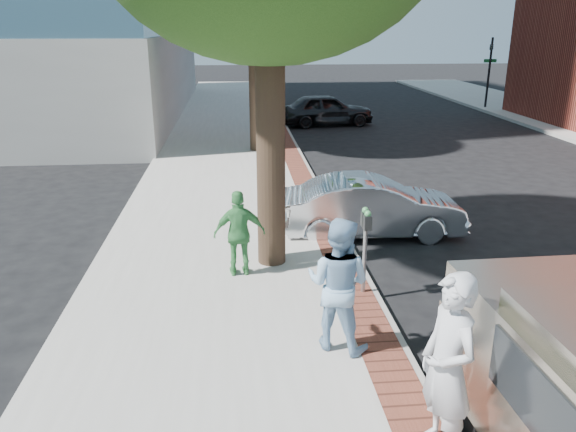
{
  "coord_description": "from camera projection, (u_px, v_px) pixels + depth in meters",
  "views": [
    {
      "loc": [
        -1.22,
        -7.92,
        4.41
      ],
      "look_at": [
        -0.33,
        1.45,
        1.2
      ],
      "focal_mm": 35.0,
      "sensor_mm": 36.0,
      "label": 1
    }
  ],
  "objects": [
    {
      "name": "bg_car",
      "position": [
        326.0,
        110.0,
        25.78
      ],
      "size": [
        4.44,
        2.2,
        1.45
      ],
      "primitive_type": "imported",
      "rotation": [
        0.0,
        0.0,
        1.69
      ],
      "color": "black",
      "rests_on": "ground"
    },
    {
      "name": "parking_meter",
      "position": [
        366.0,
        233.0,
        9.1
      ],
      "size": [
        0.12,
        0.32,
        1.47
      ],
      "color": "gray",
      "rests_on": "sidewalk"
    },
    {
      "name": "signal_far",
      "position": [
        489.0,
        67.0,
        30.12
      ],
      "size": [
        0.7,
        0.15,
        3.8
      ],
      "color": "black",
      "rests_on": "ground"
    },
    {
      "name": "brick_strip",
      "position": [
        302.0,
        177.0,
        16.55
      ],
      "size": [
        0.6,
        60.0,
        0.01
      ],
      "primitive_type": "cube",
      "color": "brown",
      "rests_on": "sidewalk"
    },
    {
      "name": "person_green",
      "position": [
        240.0,
        233.0,
        9.89
      ],
      "size": [
        0.94,
        0.44,
        1.56
      ],
      "primitive_type": "imported",
      "rotation": [
        0.0,
        0.0,
        3.21
      ],
      "color": "#43944D",
      "rests_on": "sidewalk"
    },
    {
      "name": "signal_near",
      "position": [
        274.0,
        69.0,
        29.08
      ],
      "size": [
        0.7,
        0.15,
        3.8
      ],
      "color": "black",
      "rests_on": "ground"
    },
    {
      "name": "curb",
      "position": [
        314.0,
        179.0,
        16.6
      ],
      "size": [
        0.1,
        60.0,
        0.15
      ],
      "primitive_type": "cube",
      "color": "gray",
      "rests_on": "ground"
    },
    {
      "name": "ground",
      "position": [
        317.0,
        315.0,
        9.0
      ],
      "size": [
        120.0,
        120.0,
        0.0
      ],
      "primitive_type": "plane",
      "color": "black",
      "rests_on": "ground"
    },
    {
      "name": "person_gray",
      "position": [
        448.0,
        367.0,
        5.6
      ],
      "size": [
        0.63,
        0.82,
        2.03
      ],
      "primitive_type": "imported",
      "rotation": [
        0.0,
        0.0,
        -1.37
      ],
      "color": "silver",
      "rests_on": "sidewalk"
    },
    {
      "name": "sedan_silver",
      "position": [
        372.0,
        207.0,
        12.23
      ],
      "size": [
        4.0,
        1.55,
        1.3
      ],
      "primitive_type": "imported",
      "rotation": [
        0.0,
        0.0,
        1.53
      ],
      "color": "silver",
      "rests_on": "ground"
    },
    {
      "name": "sidewalk",
      "position": [
        227.0,
        182.0,
        16.38
      ],
      "size": [
        5.0,
        60.0,
        0.15
      ],
      "primitive_type": "cube",
      "color": "#9E9991",
      "rests_on": "ground"
    },
    {
      "name": "person_officer",
      "position": [
        338.0,
        284.0,
        7.58
      ],
      "size": [
        1.15,
        1.09,
        1.89
      ],
      "primitive_type": "imported",
      "rotation": [
        0.0,
        0.0,
        2.59
      ],
      "color": "#88B0D3",
      "rests_on": "sidewalk"
    }
  ]
}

